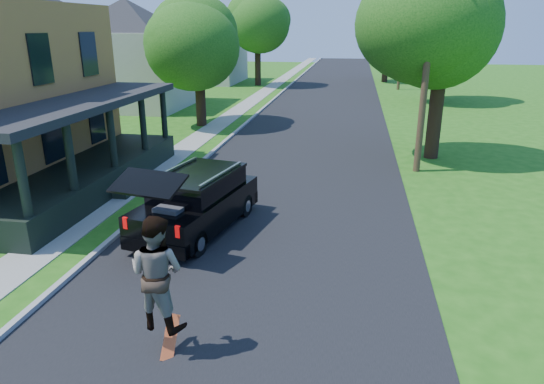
% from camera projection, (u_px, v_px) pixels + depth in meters
% --- Properties ---
extents(ground, '(140.00, 140.00, 0.00)m').
position_uv_depth(ground, '(243.00, 297.00, 10.21)').
color(ground, '#1F5A12').
rests_on(ground, ground).
extents(street, '(8.00, 120.00, 0.02)m').
position_uv_depth(street, '(318.00, 122.00, 28.86)').
color(street, black).
rests_on(street, ground).
extents(curb, '(0.15, 120.00, 0.12)m').
position_uv_depth(curb, '(251.00, 120.00, 29.50)').
color(curb, gray).
rests_on(curb, ground).
extents(sidewalk, '(1.30, 120.00, 0.03)m').
position_uv_depth(sidewalk, '(226.00, 119.00, 29.74)').
color(sidewalk, gray).
rests_on(sidewalk, ground).
extents(front_walk, '(6.50, 1.20, 0.03)m').
position_uv_depth(front_walk, '(21.00, 186.00, 17.30)').
color(front_walk, gray).
rests_on(front_walk, ground).
extents(neighbor_house_mid, '(12.78, 12.78, 8.30)m').
position_uv_depth(neighbor_house_mid, '(128.00, 45.00, 33.35)').
color(neighbor_house_mid, beige).
rests_on(neighbor_house_mid, ground).
extents(neighbor_house_far, '(12.78, 12.78, 8.30)m').
position_uv_depth(neighbor_house_far, '(199.00, 39.00, 48.27)').
color(neighbor_house_far, beige).
rests_on(neighbor_house_far, ground).
extents(black_suv, '(2.65, 4.97, 2.20)m').
position_uv_depth(black_suv, '(196.00, 202.00, 13.30)').
color(black_suv, black).
rests_on(black_suv, ground).
extents(skateboarder, '(1.12, 0.96, 2.02)m').
position_uv_depth(skateboarder, '(157.00, 272.00, 8.07)').
color(skateboarder, black).
rests_on(skateboarder, ground).
extents(skateboard, '(0.25, 0.72, 0.63)m').
position_uv_depth(skateboard, '(170.00, 338.00, 8.48)').
color(skateboard, '#C64111').
rests_on(skateboard, ground).
extents(tree_left_mid, '(6.20, 6.29, 7.96)m').
position_uv_depth(tree_left_mid, '(197.00, 33.00, 26.23)').
color(tree_left_mid, black).
rests_on(tree_left_mid, ground).
extents(tree_left_far, '(7.02, 6.75, 8.82)m').
position_uv_depth(tree_left_far, '(257.00, 21.00, 44.81)').
color(tree_left_far, black).
rests_on(tree_left_far, ground).
extents(tree_right_near, '(6.13, 6.24, 8.02)m').
position_uv_depth(tree_right_near, '(443.00, 32.00, 19.43)').
color(tree_right_near, black).
rests_on(tree_right_near, ground).
extents(tree_right_mid, '(6.27, 6.06, 8.32)m').
position_uv_depth(tree_right_mid, '(448.00, 27.00, 34.57)').
color(tree_right_mid, black).
rests_on(tree_right_mid, ground).
extents(tree_right_far, '(6.22, 5.83, 8.37)m').
position_uv_depth(tree_right_far, '(388.00, 23.00, 47.65)').
color(tree_right_far, black).
rests_on(tree_right_far, ground).
extents(utility_pole_near, '(1.56, 0.53, 7.98)m').
position_uv_depth(utility_pole_near, '(427.00, 63.00, 17.73)').
color(utility_pole_near, '#412C1E').
rests_on(utility_pole_near, ground).
extents(utility_pole_far, '(1.55, 0.45, 8.72)m').
position_uv_depth(utility_pole_far, '(402.00, 37.00, 41.98)').
color(utility_pole_far, '#412C1E').
rests_on(utility_pole_far, ground).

